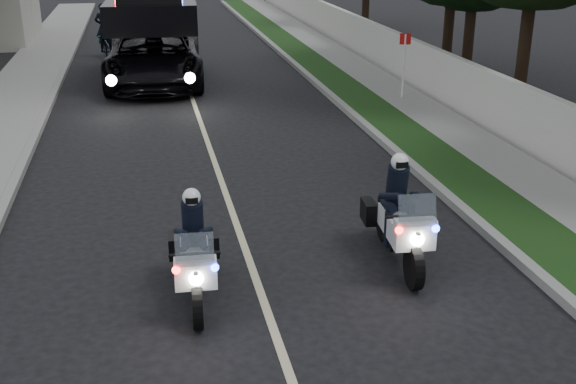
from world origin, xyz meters
name	(u,v)px	position (x,y,z in m)	size (l,w,h in m)	color
ground	(277,340)	(0.00, 0.00, 0.00)	(120.00, 120.00, 0.00)	black
curb_right	(356,118)	(4.10, 10.00, 0.07)	(0.20, 60.00, 0.15)	gray
grass_verge	(381,116)	(4.80, 10.00, 0.08)	(1.20, 60.00, 0.16)	#193814
sidewalk_right	(426,114)	(6.10, 10.00, 0.08)	(1.40, 60.00, 0.16)	gray
property_wall	(462,88)	(7.10, 10.00, 0.75)	(0.22, 60.00, 1.50)	beige
curb_left	(36,135)	(-4.10, 10.00, 0.07)	(0.20, 60.00, 0.15)	gray
lane_marking	(203,129)	(0.00, 10.00, 0.00)	(0.12, 50.00, 0.01)	#BFB78C
police_moto_left	(197,297)	(-0.91, 1.33, 0.00)	(0.66, 1.88, 1.60)	silver
police_moto_right	(397,261)	(2.26, 1.82, 0.00)	(0.71, 2.04, 1.73)	silver
police_suv	(156,83)	(-0.99, 15.82, 0.00)	(3.01, 6.50, 3.16)	black
bicycle	(107,57)	(-2.73, 21.11, 0.00)	(0.60, 1.72, 0.90)	black
cyclist	(107,57)	(-2.73, 21.11, 0.00)	(0.68, 0.45, 1.88)	black
sign_post	(402,103)	(6.00, 11.63, 0.00)	(0.33, 0.33, 2.08)	#AD0C21
tree_right_b	(518,103)	(9.30, 10.83, 0.00)	(7.38, 7.38, 12.30)	#1E3913
tree_right_c	(465,74)	(9.68, 15.17, 0.00)	(5.88, 5.88, 9.80)	black
tree_right_d	(445,67)	(9.53, 16.54, 0.00)	(5.96, 5.96, 9.93)	#1A3A13
tree_right_e	(365,27)	(9.77, 26.99, 0.00)	(4.80, 4.80, 8.01)	black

